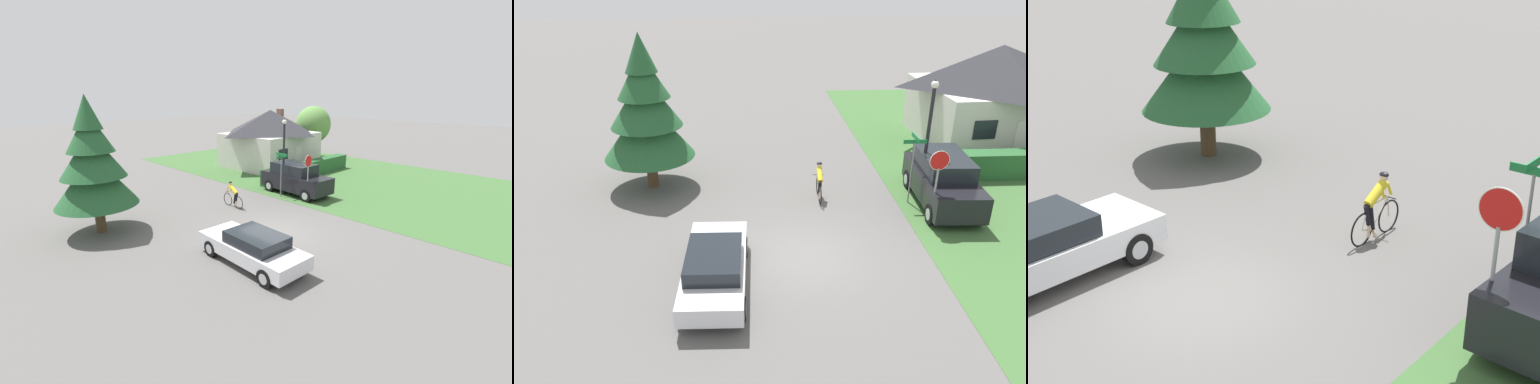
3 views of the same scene
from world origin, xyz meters
TOP-DOWN VIEW (x-y plane):
  - ground_plane at (0.00, 0.00)m, footprint 140.00×140.00m
  - cottage_house at (11.16, 10.96)m, footprint 8.07×7.09m
  - hedge_row at (10.35, 6.03)m, footprint 9.78×0.90m
  - sedan_left_lane at (-2.78, -1.44)m, footprint 1.94×4.68m
  - cyclist at (1.13, 4.31)m, footprint 0.44×1.76m
  - parked_suv_right at (5.87, 3.58)m, footprint 2.16×4.74m
  - stop_sign at (4.89, 1.87)m, footprint 0.72×0.07m
  - street_lamp at (5.22, 4.09)m, footprint 0.29×0.29m
  - street_name_sign at (4.64, 3.78)m, footprint 0.90×0.90m
  - conifer_tall_near at (-5.76, 5.93)m, footprint 3.70×3.70m

SIDE VIEW (x-z plane):
  - ground_plane at x=0.00m, z-range 0.00..0.00m
  - hedge_row at x=10.35m, z-range 0.00..1.18m
  - sedan_left_lane at x=-2.78m, z-range 0.02..1.35m
  - cyclist at x=1.13m, z-range -0.04..1.48m
  - parked_suv_right at x=5.87m, z-range 0.00..2.01m
  - street_name_sign at x=4.64m, z-range 0.53..3.34m
  - stop_sign at x=4.89m, z-range 0.60..3.51m
  - cottage_house at x=11.16m, z-range 0.09..5.04m
  - street_lamp at x=5.22m, z-range 0.42..5.28m
  - conifer_tall_near at x=-5.76m, z-range 0.12..6.49m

